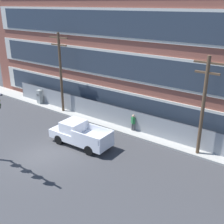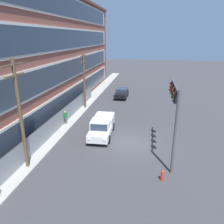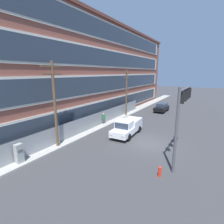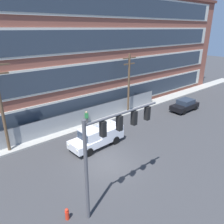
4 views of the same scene
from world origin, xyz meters
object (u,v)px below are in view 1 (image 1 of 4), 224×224
object	(u,v)px
utility_pole_near_corner	(61,70)
utility_pole_midblock	(203,103)
pickup_truck_white	(80,134)
pedestrian_near_cabinet	(133,122)
electrical_cabinet	(40,97)

from	to	relation	value
utility_pole_near_corner	utility_pole_midblock	world-z (taller)	utility_pole_near_corner
pickup_truck_white	pedestrian_near_cabinet	size ratio (longest dim) A/B	3.25
pickup_truck_white	utility_pole_midblock	distance (m)	9.97
utility_pole_midblock	electrical_cabinet	distance (m)	19.14
pedestrian_near_cabinet	utility_pole_near_corner	bearing A→B (deg)	-177.88
pickup_truck_white	electrical_cabinet	bearing A→B (deg)	156.89
utility_pole_midblock	pedestrian_near_cabinet	xyz separation A→B (m)	(-6.23, 0.45, -3.24)
pickup_truck_white	utility_pole_midblock	world-z (taller)	utility_pole_midblock
pickup_truck_white	pedestrian_near_cabinet	distance (m)	5.18
utility_pole_midblock	pedestrian_near_cabinet	size ratio (longest dim) A/B	4.54
utility_pole_near_corner	electrical_cabinet	bearing A→B (deg)	178.85
utility_pole_near_corner	utility_pole_midblock	distance (m)	14.95
electrical_cabinet	utility_pole_near_corner	bearing A→B (deg)	-1.15
utility_pole_near_corner	electrical_cabinet	xyz separation A→B (m)	(-3.90, 0.08, -3.75)
pickup_truck_white	utility_pole_near_corner	bearing A→B (deg)	146.22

